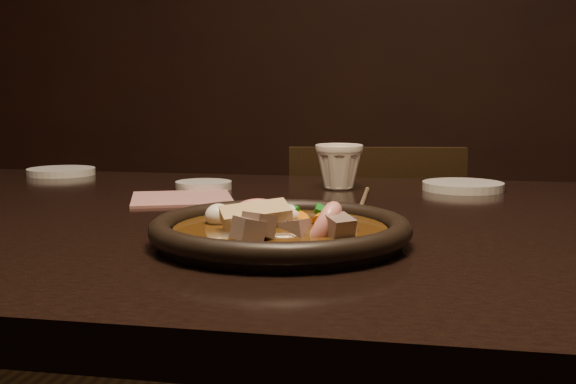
% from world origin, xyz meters
% --- Properties ---
extents(table, '(1.60, 0.90, 0.75)m').
position_xyz_m(table, '(0.00, 0.00, 0.67)').
color(table, black).
rests_on(table, floor).
extents(chair, '(0.43, 0.43, 0.80)m').
position_xyz_m(chair, '(0.12, 0.67, 0.43)').
color(chair, black).
rests_on(chair, floor).
extents(plate, '(0.28, 0.28, 0.03)m').
position_xyz_m(plate, '(0.09, -0.17, 0.76)').
color(plate, black).
rests_on(plate, table).
extents(stirfry, '(0.17, 0.16, 0.06)m').
position_xyz_m(stirfry, '(0.09, -0.17, 0.77)').
color(stirfry, '#3B230A').
rests_on(stirfry, plate).
extents(soy_dish, '(0.09, 0.09, 0.01)m').
position_xyz_m(soy_dish, '(-0.13, 0.23, 0.76)').
color(soy_dish, silver).
rests_on(soy_dish, table).
extents(saucer_left, '(0.13, 0.13, 0.01)m').
position_xyz_m(saucer_left, '(-0.46, 0.38, 0.76)').
color(saucer_left, silver).
rests_on(saucer_left, table).
extents(saucer_right, '(0.13, 0.13, 0.01)m').
position_xyz_m(saucer_right, '(0.30, 0.30, 0.76)').
color(saucer_right, silver).
rests_on(saucer_right, table).
extents(tea_cup, '(0.10, 0.09, 0.08)m').
position_xyz_m(tea_cup, '(0.09, 0.28, 0.79)').
color(tea_cup, silver).
rests_on(tea_cup, table).
extents(chopsticks, '(0.01, 0.22, 0.01)m').
position_xyz_m(chopsticks, '(0.15, 0.15, 0.75)').
color(chopsticks, '#A07D5B').
rests_on(chopsticks, table).
extents(napkin, '(0.19, 0.19, 0.00)m').
position_xyz_m(napkin, '(-0.12, 0.11, 0.75)').
color(napkin, '#A06662').
rests_on(napkin, table).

